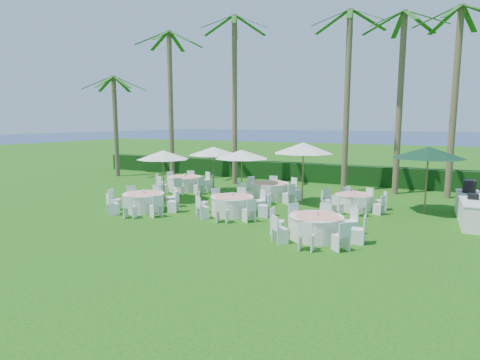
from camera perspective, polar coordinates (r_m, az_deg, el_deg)
The scene contains 21 objects.
ground at distance 16.06m, azimuth -1.90°, elevation -5.90°, with size 120.00×120.00×0.00m, color #11560E.
hedge at distance 26.96m, azimuth 10.28°, elevation 1.05°, with size 34.00×1.00×1.20m, color black.
ocean at distance 116.01m, azimuth 22.86°, elevation 5.70°, with size 260.00×260.00×0.00m, color #081950.
banquet_table_a at distance 18.35m, azimuth -13.52°, elevation -2.99°, with size 3.17×3.17×0.96m.
banquet_table_b at distance 17.12m, azimuth -1.11°, elevation -3.56°, with size 3.21×3.21×0.97m.
banquet_table_c at distance 13.91m, azimuth 10.79°, elevation -6.50°, with size 3.20×3.20×0.97m.
banquet_table_d at distance 23.24m, azimuth -7.85°, elevation -0.45°, with size 3.23×3.23×1.00m.
banquet_table_e at distance 20.62m, azimuth 4.27°, elevation -1.48°, with size 3.36×3.36×1.01m.
banquet_table_f at distance 18.79m, azimuth 15.82°, elevation -2.94°, with size 2.82×2.82×0.88m.
umbrella_a at distance 20.20m, azimuth -10.90°, elevation 3.52°, with size 2.60×2.60×2.53m.
umbrella_b at distance 20.11m, azimuth 0.24°, elevation 3.67°, with size 2.73×2.73×2.54m.
umbrella_c at distance 22.32m, azimuth -3.83°, elevation 4.15°, with size 2.82×2.82×2.56m.
umbrella_d at distance 19.19m, azimuth 9.00°, elevation 4.52°, with size 2.86×2.86×2.97m.
umbrella_green at distance 18.87m, azimuth 25.22°, elevation 3.55°, with size 3.02×3.02×2.89m.
buffet_table at distance 18.42m, azimuth 29.97°, elevation -3.51°, with size 1.01×4.26×1.51m.
palm_a at distance 27.60m, azimuth -9.84°, elevation 11.16°, with size 4.23×4.38×9.82m.
palm_b at distance 25.37m, azimuth -0.78°, elevation 12.13°, with size 4.41×4.09×10.33m.
palm_c at distance 23.34m, azimuth 15.00°, elevation 11.69°, with size 4.24×4.38×9.93m.
palm_d at distance 23.44m, azimuth 21.81°, elevation 11.05°, with size 4.37×4.24×9.67m.
palm_e at distance 23.23m, azimuth 28.24°, elevation 10.61°, with size 4.38×4.23×9.61m.
palm_f at distance 30.41m, azimuth -17.30°, elevation 8.06°, with size 4.27×4.36×7.16m.
Camera 1 is at (7.40, -13.71, 3.94)m, focal length 30.00 mm.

